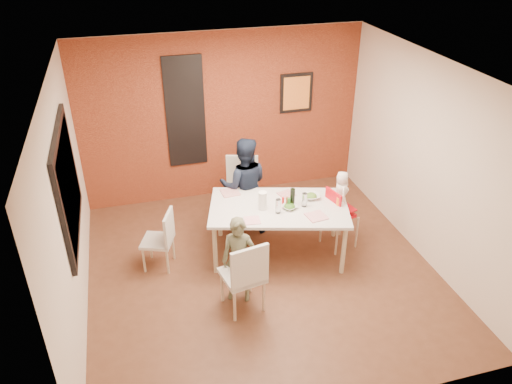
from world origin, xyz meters
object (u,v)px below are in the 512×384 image
object	(u,v)px
chair_far	(242,187)
child_near	(239,260)
high_chair	(338,212)
toddler	(341,193)
child_far	(244,185)
wine_bottle	(292,197)
paper_towel_roll	(263,201)
chair_near	(245,274)
chair_left	(162,237)
dining_table	(279,211)

from	to	relation	value
chair_far	child_near	bearing A→B (deg)	-88.38
high_chair	toddler	size ratio (longest dim) A/B	1.47
chair_far	child_far	bearing A→B (deg)	-79.32
wine_bottle	paper_towel_roll	bearing A→B (deg)	177.09
child_far	child_near	bearing A→B (deg)	85.86
wine_bottle	high_chair	bearing A→B (deg)	-2.25
wine_bottle	paper_towel_roll	size ratio (longest dim) A/B	0.99
chair_far	child_near	world-z (taller)	child_near
toddler	chair_far	bearing A→B (deg)	57.17
child_far	chair_near	bearing A→B (deg)	88.64
high_chair	child_far	size ratio (longest dim) A/B	0.63
chair_far	chair_left	distance (m)	1.56
toddler	child_far	bearing A→B (deg)	65.49
paper_towel_roll	chair_left	bearing A→B (deg)	174.22
chair_near	high_chair	size ratio (longest dim) A/B	1.08
high_chair	child_near	world-z (taller)	child_near
toddler	chair_near	bearing A→B (deg)	130.18
chair_near	child_far	world-z (taller)	child_far
toddler	chair_left	bearing A→B (deg)	95.09
dining_table	high_chair	size ratio (longest dim) A/B	2.21
high_chair	child_far	distance (m)	1.40
chair_left	wine_bottle	bearing A→B (deg)	105.98
chair_left	child_far	size ratio (longest dim) A/B	0.57
toddler	wine_bottle	world-z (taller)	toddler
chair_far	paper_towel_roll	world-z (taller)	chair_far
chair_near	toddler	world-z (taller)	toddler
child_far	wine_bottle	distance (m)	0.91
chair_near	child_near	size ratio (longest dim) A/B	0.87
dining_table	child_near	bearing A→B (deg)	-134.47
chair_far	chair_left	xyz separation A→B (m)	(-1.30, -0.85, -0.11)
dining_table	high_chair	bearing A→B (deg)	-3.30
high_chair	chair_far	bearing A→B (deg)	32.27
wine_bottle	dining_table	bearing A→B (deg)	172.78
chair_far	chair_left	size ratio (longest dim) A/B	1.23
chair_far	dining_table	bearing A→B (deg)	-58.06
chair_left	chair_near	bearing A→B (deg)	57.60
child_near	paper_towel_roll	bearing A→B (deg)	76.52
dining_table	chair_far	size ratio (longest dim) A/B	1.98
chair_near	toddler	xyz separation A→B (m)	(1.60, 0.96, 0.31)
wine_bottle	toddler	bearing A→B (deg)	-1.26
high_chair	toddler	bearing A→B (deg)	-77.87
chair_near	child_far	distance (m)	1.80
paper_towel_roll	chair_near	bearing A→B (deg)	-116.25
chair_far	wine_bottle	world-z (taller)	chair_far
high_chair	child_near	distance (m)	1.74
chair_near	chair_left	size ratio (longest dim) A/B	1.18
child_near	wine_bottle	distance (m)	1.22
high_chair	paper_towel_roll	size ratio (longest dim) A/B	3.66
child_near	chair_left	bearing A→B (deg)	153.52
dining_table	child_near	distance (m)	1.06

